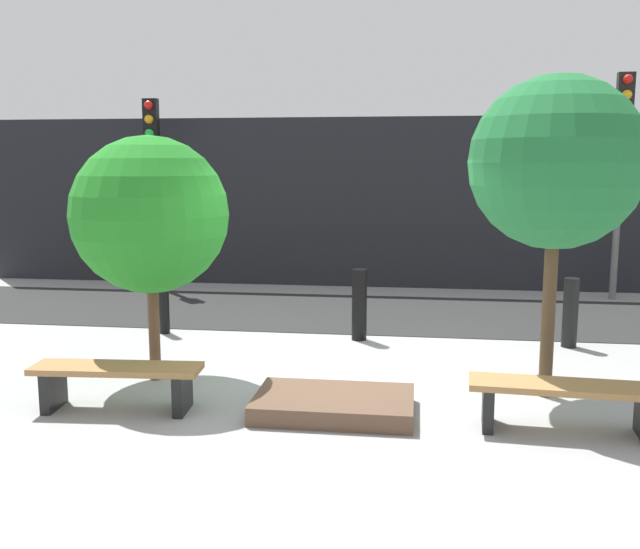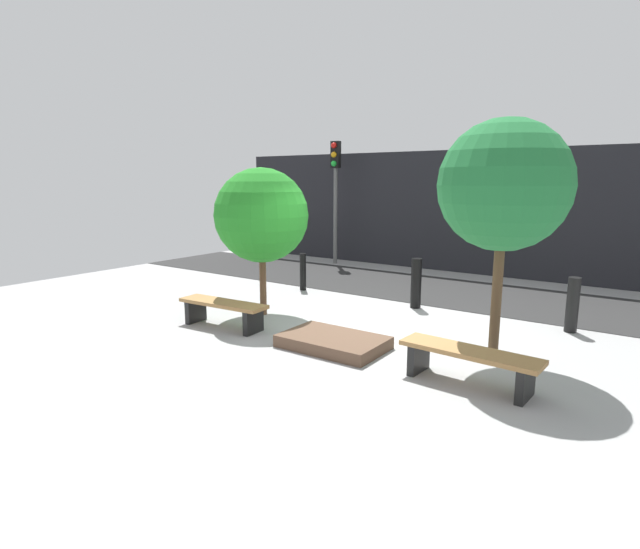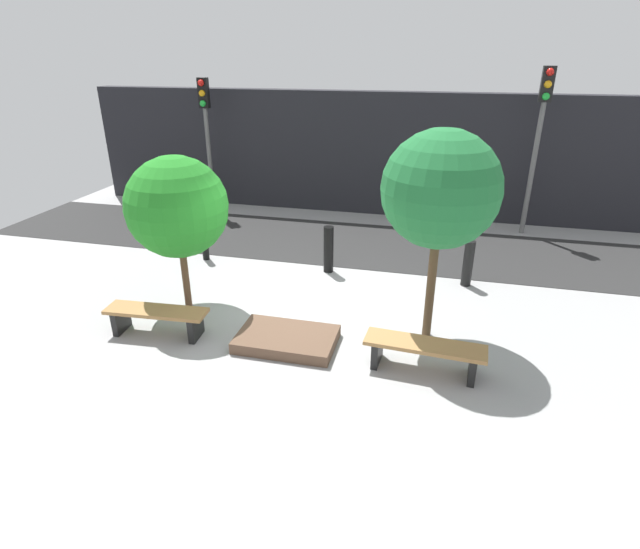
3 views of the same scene
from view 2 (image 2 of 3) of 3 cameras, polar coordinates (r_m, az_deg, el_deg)
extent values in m
plane|color=#9B9B9B|center=(8.50, 5.14, -6.58)|extent=(18.00, 18.00, 0.00)
cube|color=#292929|center=(11.83, 14.38, -1.89)|extent=(18.00, 3.04, 0.01)
cube|color=black|center=(14.21, 18.71, 6.71)|extent=(16.20, 0.50, 3.32)
cube|color=black|center=(9.29, -14.01, -4.07)|extent=(0.13, 0.44, 0.40)
cube|color=black|center=(8.43, -7.63, -5.36)|extent=(0.13, 0.44, 0.40)
cube|color=#9E7242|center=(8.79, -11.03, -3.24)|extent=(1.71, 0.55, 0.06)
cube|color=black|center=(6.86, 11.21, -9.27)|extent=(0.13, 0.46, 0.40)
cube|color=black|center=(6.39, 22.43, -11.44)|extent=(0.13, 0.46, 0.40)
cube|color=#9E7242|center=(6.52, 16.71, -8.47)|extent=(1.77, 0.57, 0.06)
cube|color=brown|center=(7.69, 1.52, -7.70)|extent=(1.56, 1.00, 0.19)
cylinder|color=brown|center=(9.46, -6.55, -0.43)|extent=(0.13, 0.13, 1.41)
sphere|color=#248625|center=(9.31, -6.70, 6.73)|extent=(1.74, 1.74, 1.74)
cylinder|color=#503C26|center=(7.34, 19.55, -2.00)|extent=(0.14, 0.14, 1.97)
sphere|color=#217137|center=(7.17, 20.30, 9.54)|extent=(1.77, 1.77, 1.77)
cylinder|color=black|center=(11.56, -1.97, 0.31)|extent=(0.15, 0.15, 0.86)
cylinder|color=black|center=(10.12, 10.93, -0.99)|extent=(0.21, 0.21, 1.00)
cylinder|color=black|center=(9.37, 26.90, -3.11)|extent=(0.20, 0.20, 0.94)
cylinder|color=#5C5C5C|center=(15.17, 1.78, 8.10)|extent=(0.12, 0.12, 3.65)
cube|color=black|center=(15.17, 1.81, 13.53)|extent=(0.28, 0.16, 0.78)
sphere|color=red|center=(15.10, 1.59, 14.53)|extent=(0.17, 0.17, 0.17)
sphere|color=orange|center=(15.08, 1.59, 13.54)|extent=(0.17, 0.17, 0.17)
sphere|color=green|center=(15.07, 1.58, 12.56)|extent=(0.17, 0.17, 0.17)
camera|label=1|loc=(3.30, -66.02, 3.28)|focal=40.00mm
camera|label=3|loc=(2.63, -78.20, 45.99)|focal=28.00mm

